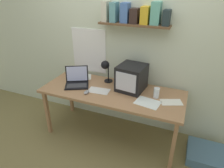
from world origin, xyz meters
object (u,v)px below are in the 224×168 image
desk_lamp (106,67)px  loose_paper_near_monitor (84,77)px  loose_paper_near_laptop (148,103)px  juice_glass (156,93)px  open_notebook (99,91)px  printed_handout (171,102)px  corner_desk (112,94)px  computer_mouse (87,92)px  crt_monitor (132,78)px  laptop (77,80)px  floor_cushion (205,154)px

desk_lamp → loose_paper_near_monitor: (-0.39, 0.06, -0.24)m
loose_paper_near_monitor → loose_paper_near_laptop: size_ratio=0.89×
juice_glass → open_notebook: juice_glass is taller
loose_paper_near_monitor → loose_paper_near_laptop: same height
juice_glass → printed_handout: juice_glass is taller
corner_desk → open_notebook: size_ratio=6.31×
computer_mouse → loose_paper_near_laptop: computer_mouse is taller
desk_lamp → computer_mouse: size_ratio=3.09×
desk_lamp → juice_glass: (0.74, -0.13, -0.18)m
crt_monitor → corner_desk: bearing=-139.8°
juice_glass → open_notebook: (-0.74, -0.11, -0.06)m
laptop → loose_paper_near_monitor: size_ratio=1.42×
loose_paper_near_monitor → open_notebook: 0.50m
crt_monitor → juice_glass: bearing=-7.5°
juice_glass → loose_paper_near_monitor: size_ratio=0.46×
crt_monitor → open_notebook: (-0.38, -0.21, -0.17)m
juice_glass → loose_paper_near_monitor: (-1.13, 0.19, -0.06)m
crt_monitor → open_notebook: size_ratio=1.35×
desk_lamp → computer_mouse: bearing=-93.8°
desk_lamp → open_notebook: (0.00, -0.25, -0.24)m
corner_desk → desk_lamp: 0.39m
corner_desk → open_notebook: 0.19m
computer_mouse → open_notebook: size_ratio=0.37×
loose_paper_near_monitor → juice_glass: bearing=-9.6°
corner_desk → open_notebook: (-0.16, -0.07, 0.06)m
laptop → printed_handout: bearing=-26.9°
laptop → printed_handout: 1.29m
corner_desk → loose_paper_near_monitor: 0.61m
juice_glass → loose_paper_near_monitor: 1.15m
desk_lamp → loose_paper_near_laptop: 0.77m
crt_monitor → juice_glass: crt_monitor is taller
corner_desk → juice_glass: bearing=4.8°
corner_desk → loose_paper_near_laptop: bearing=-12.7°
crt_monitor → floor_cushion: size_ratio=0.89×
computer_mouse → laptop: bearing=144.3°
corner_desk → loose_paper_near_laptop: size_ratio=5.89×
juice_glass → floor_cushion: 1.01m
computer_mouse → floor_cushion: 1.71m
desk_lamp → loose_paper_near_monitor: size_ratio=1.19×
crt_monitor → juice_glass: size_ratio=3.09×
printed_handout → crt_monitor: bearing=165.0°
printed_handout → floor_cushion: bearing=3.0°
loose_paper_near_monitor → printed_handout: 1.34m
corner_desk → floor_cushion: size_ratio=4.17×
desk_lamp → floor_cushion: desk_lamp is taller
open_notebook → laptop: bearing=171.1°
desk_lamp → loose_paper_near_monitor: 0.46m
loose_paper_near_monitor → computer_mouse: bearing=-57.0°
corner_desk → computer_mouse: (-0.28, -0.18, 0.07)m
computer_mouse → printed_handout: size_ratio=0.38×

